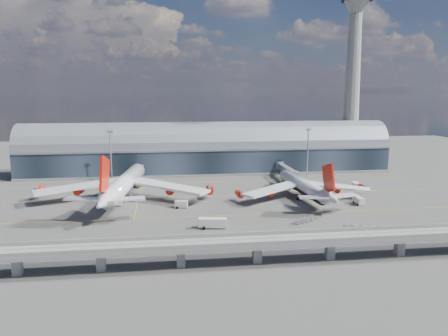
{
  "coord_description": "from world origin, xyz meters",
  "views": [
    {
      "loc": [
        -23.23,
        -161.97,
        44.6
      ],
      "look_at": [
        -0.03,
        10.0,
        14.0
      ],
      "focal_mm": 35.0,
      "sensor_mm": 36.0,
      "label": 1
    }
  ],
  "objects": [
    {
      "name": "ground",
      "position": [
        0.0,
        0.0,
        0.0
      ],
      "size": [
        500.0,
        500.0,
        0.0
      ],
      "primitive_type": "plane",
      "color": "#474744",
      "rests_on": "ground"
    },
    {
      "name": "taxi_lines",
      "position": [
        0.0,
        22.11,
        0.01
      ],
      "size": [
        200.0,
        80.12,
        0.01
      ],
      "color": "gold",
      "rests_on": "ground"
    },
    {
      "name": "terminal",
      "position": [
        0.0,
        77.99,
        11.34
      ],
      "size": [
        200.0,
        30.0,
        28.0
      ],
      "color": "#1B252E",
      "rests_on": "ground"
    },
    {
      "name": "control_tower",
      "position": [
        85.0,
        83.0,
        51.64
      ],
      "size": [
        19.0,
        19.0,
        103.0
      ],
      "color": "gray",
      "rests_on": "ground"
    },
    {
      "name": "guideway",
      "position": [
        -0.0,
        -55.0,
        5.29
      ],
      "size": [
        220.0,
        8.5,
        7.2
      ],
      "color": "gray",
      "rests_on": "ground"
    },
    {
      "name": "floodlight_mast_left",
      "position": [
        -50.0,
        55.0,
        13.63
      ],
      "size": [
        3.0,
        0.7,
        25.7
      ],
      "color": "gray",
      "rests_on": "ground"
    },
    {
      "name": "floodlight_mast_right",
      "position": [
        50.0,
        55.0,
        13.63
      ],
      "size": [
        3.0,
        0.7,
        25.7
      ],
      "color": "gray",
      "rests_on": "ground"
    },
    {
      "name": "airliner_left",
      "position": [
        -40.81,
        17.22,
        6.8
      ],
      "size": [
        74.34,
        78.18,
        23.82
      ],
      "rotation": [
        0.0,
        0.0,
        -0.12
      ],
      "color": "white",
      "rests_on": "ground"
    },
    {
      "name": "airliner_right",
      "position": [
        34.09,
        10.64,
        5.02
      ],
      "size": [
        58.4,
        61.05,
        19.36
      ],
      "rotation": [
        0.0,
        0.0,
        0.08
      ],
      "color": "white",
      "rests_on": "ground"
    },
    {
      "name": "jet_bridge_left",
      "position": [
        -37.01,
        53.12,
        5.18
      ],
      "size": [
        4.4,
        28.0,
        7.25
      ],
      "color": "gray",
      "rests_on": "ground"
    },
    {
      "name": "jet_bridge_right",
      "position": [
        37.47,
        51.18,
        5.18
      ],
      "size": [
        4.4,
        32.0,
        7.25
      ],
      "color": "gray",
      "rests_on": "ground"
    },
    {
      "name": "service_truck_0",
      "position": [
        -42.15,
        11.65,
        1.7
      ],
      "size": [
        3.55,
        8.2,
        3.29
      ],
      "rotation": [
        0.0,
        0.0,
        0.12
      ],
      "color": "silver",
      "rests_on": "ground"
    },
    {
      "name": "service_truck_1",
      "position": [
        -17.7,
        2.7,
        1.42
      ],
      "size": [
        5.2,
        3.17,
        2.82
      ],
      "rotation": [
        0.0,
        0.0,
        1.37
      ],
      "color": "silver",
      "rests_on": "ground"
    },
    {
      "name": "service_truck_2",
      "position": [
        -8.45,
        -24.2,
        1.73
      ],
      "size": [
        9.49,
        4.16,
        3.33
      ],
      "rotation": [
        0.0,
        0.0,
        1.4
      ],
      "color": "silver",
      "rests_on": "ground"
    },
    {
      "name": "service_truck_3",
      "position": [
        52.74,
        -1.48,
        1.53
      ],
      "size": [
        2.58,
        6.19,
        2.99
      ],
      "rotation": [
        0.0,
        0.0,
        0.0
      ],
      "color": "silver",
      "rests_on": "ground"
    },
    {
      "name": "service_truck_4",
      "position": [
        63.14,
        24.44,
        1.65
      ],
      "size": [
        3.89,
        6.09,
        3.27
      ],
      "rotation": [
        0.0,
        0.0,
        -0.25
      ],
      "color": "silver",
      "rests_on": "ground"
    },
    {
      "name": "service_truck_5",
      "position": [
        -37.14,
        46.38,
        1.7
      ],
      "size": [
        6.95,
        6.45,
        3.32
      ],
      "rotation": [
        0.0,
        0.0,
        0.87
      ],
      "color": "silver",
      "rests_on": "ground"
    },
    {
      "name": "cargo_train_0",
      "position": [
        23.46,
        -22.26,
        0.76
      ],
      "size": [
        8.35,
        5.33,
        1.46
      ],
      "rotation": [
        0.0,
        0.0,
        1.08
      ],
      "color": "gray",
      "rests_on": "ground"
    },
    {
      "name": "cargo_train_1",
      "position": [
        38.47,
        -33.61,
        0.92
      ],
      "size": [
        10.46,
        5.49,
        1.77
      ],
      "rotation": [
        0.0,
        0.0,
        1.95
      ],
      "color": "gray",
      "rests_on": "ground"
    },
    {
      "name": "cargo_train_2",
      "position": [
        42.27,
        -37.02,
        0.89
      ],
      "size": [
        7.77,
        3.96,
        1.71
      ],
      "rotation": [
        0.0,
        0.0,
        1.25
      ],
      "color": "gray",
      "rests_on": "ground"
    }
  ]
}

